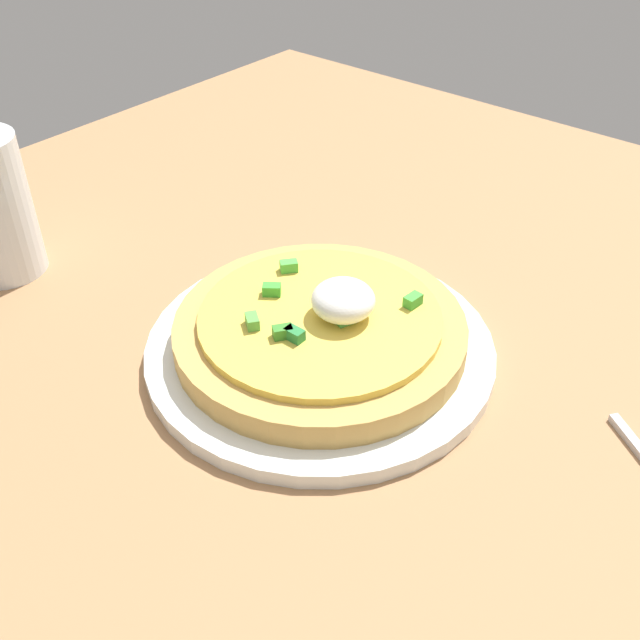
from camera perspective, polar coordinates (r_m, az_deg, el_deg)
name	(u,v)px	position (r cm, az deg, el deg)	size (l,w,h in cm)	color
dining_table	(433,311)	(60.12, 8.60, 0.68)	(98.75, 76.80, 2.43)	#A3764D
plate	(320,349)	(52.95, 0.00, -2.20)	(24.44, 24.44, 1.13)	white
pizza	(321,328)	(51.79, 0.08, -0.62)	(20.28, 20.28, 5.01)	tan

